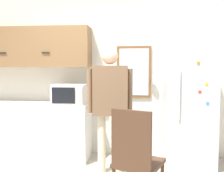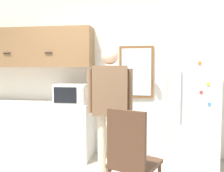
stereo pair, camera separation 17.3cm
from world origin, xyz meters
name	(u,v)px [view 2 (the right image)]	position (x,y,z in m)	size (l,w,h in m)	color
back_wall	(106,74)	(0.00, 1.77, 1.35)	(6.00, 0.06, 2.70)	silver
counter	(32,129)	(-1.20, 1.45, 0.44)	(2.01, 0.58, 0.89)	silver
upper_cabinets	(33,48)	(-1.20, 1.56, 1.78)	(2.01, 0.38, 0.64)	olive
microwave	(72,94)	(-0.48, 1.38, 1.04)	(0.50, 0.37, 0.31)	white
person	(110,97)	(0.20, 0.98, 1.06)	(0.61, 0.28, 1.72)	beige
refrigerator	(190,103)	(1.31, 1.37, 0.94)	(0.68, 0.74, 1.87)	silver
chair	(131,156)	(0.56, 0.13, 0.56)	(0.59, 0.59, 1.04)	#472D1E
window	(136,72)	(0.51, 1.73, 1.38)	(0.55, 0.05, 0.84)	brown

